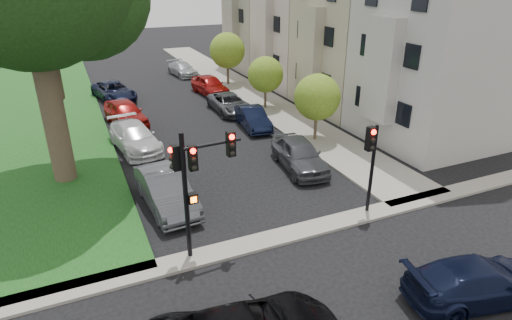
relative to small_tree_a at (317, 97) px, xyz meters
name	(u,v)px	position (x,y,z in m)	size (l,w,h in m)	color
ground	(314,266)	(-6.20, -10.30, -2.69)	(140.00, 140.00, 0.00)	black
grass_strip	(41,108)	(-15.20, 13.70, -2.63)	(8.00, 44.00, 0.12)	#144912
sidewalk_right	(239,87)	(0.55, 13.70, -2.63)	(3.50, 44.00, 0.12)	#A69A86
sidewalk_cross	(287,235)	(-6.20, -8.30, -2.63)	(60.00, 1.00, 0.12)	#A69A86
house_a	(442,19)	(6.25, -2.30, 4.24)	(7.70, 7.55, 15.97)	#B4AC9B
house_b	(359,9)	(6.25, 5.20, 4.24)	(7.70, 7.55, 15.97)	#AC9F92
house_c	(305,2)	(6.25, 12.70, 4.24)	(7.70, 7.55, 15.97)	#9B968E
small_tree_a	(317,97)	(0.00, 0.00, 0.00)	(2.70, 2.70, 4.05)	#483425
small_tree_b	(265,75)	(0.00, 7.04, -0.13)	(2.57, 2.57, 3.85)	#483425
small_tree_c	(227,51)	(0.00, 14.85, 0.35)	(3.05, 3.05, 4.58)	#483425
traffic_signal_main	(195,173)	(-9.63, -8.06, 0.59)	(2.32, 0.60, 4.76)	black
traffic_signal_secondary	(371,154)	(-2.44, -8.10, 0.03)	(0.49, 0.40, 3.90)	black
car_cross_far	(478,281)	(-2.45, -13.69, -2.02)	(1.89, 4.65, 1.35)	black
car_parked_0	(299,154)	(-2.78, -3.04, -1.90)	(1.86, 4.62, 1.57)	#3F4247
car_parked_1	(253,118)	(-2.49, 3.60, -2.02)	(1.43, 4.10, 1.35)	black
car_parked_2	(230,103)	(-2.66, 7.40, -2.04)	(2.16, 4.69, 1.30)	#3F4247
car_parked_3	(210,85)	(-2.43, 12.56, -1.91)	(1.85, 4.61, 1.57)	maroon
car_parked_4	(182,69)	(-2.71, 20.24, -2.05)	(1.79, 4.40, 1.28)	#999BA0
car_parked_5	(166,190)	(-9.91, -4.16, -1.90)	(1.67, 4.79, 1.58)	#3F4247
car_parked_6	(135,137)	(-10.06, 3.01, -1.96)	(2.05, 5.04, 1.46)	silver
car_parked_7	(125,113)	(-9.89, 7.62, -1.89)	(1.90, 4.73, 1.61)	maroon
car_parked_8	(114,91)	(-9.85, 14.06, -1.98)	(2.36, 5.12, 1.42)	black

